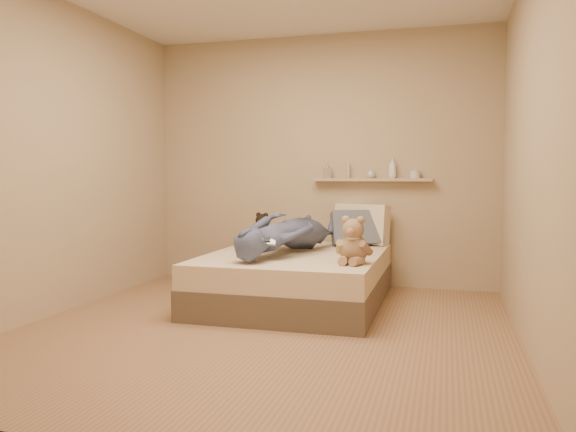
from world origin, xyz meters
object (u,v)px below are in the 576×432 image
(game_console, at_px, (264,241))
(pillow_cream, at_px, (362,224))
(bed, at_px, (296,278))
(teddy_bear, at_px, (353,244))
(person, at_px, (285,233))
(wall_shelf, at_px, (372,180))
(pillow_grey, at_px, (357,228))
(dark_plush, at_px, (263,230))

(game_console, distance_m, pillow_cream, 1.49)
(bed, distance_m, pillow_cream, 1.04)
(teddy_bear, xyz_separation_m, person, (-0.68, 0.44, 0.03))
(bed, xyz_separation_m, person, (-0.09, -0.04, 0.41))
(pillow_cream, bearing_deg, game_console, -113.23)
(teddy_bear, distance_m, person, 0.81)
(teddy_bear, bearing_deg, wall_shelf, 91.53)
(teddy_bear, xyz_separation_m, wall_shelf, (-0.04, 1.39, 0.49))
(game_console, bearing_deg, pillow_cream, 66.77)
(wall_shelf, bearing_deg, pillow_grey, -117.37)
(game_console, relative_size, wall_shelf, 0.16)
(person, bearing_deg, teddy_bear, 158.05)
(bed, bearing_deg, teddy_bear, -39.42)
(dark_plush, xyz_separation_m, person, (0.44, -0.67, 0.05))
(bed, bearing_deg, pillow_cream, 60.95)
(person, distance_m, wall_shelf, 1.24)
(pillow_cream, distance_m, pillow_grey, 0.15)
(pillow_grey, bearing_deg, teddy_bear, -82.69)
(dark_plush, bearing_deg, pillow_cream, 11.57)
(bed, height_order, pillow_cream, pillow_cream)
(pillow_cream, relative_size, person, 0.36)
(pillow_grey, bearing_deg, person, -125.84)
(game_console, height_order, wall_shelf, wall_shelf)
(game_console, bearing_deg, bed, 76.82)
(game_console, xyz_separation_m, wall_shelf, (0.68, 1.45, 0.49))
(game_console, xyz_separation_m, pillow_grey, (0.56, 1.23, 0.01))
(teddy_bear, xyz_separation_m, pillow_grey, (-0.15, 1.17, 0.01))
(bed, relative_size, person, 1.24)
(bed, xyz_separation_m, teddy_bear, (0.59, -0.48, 0.38))
(game_console, bearing_deg, teddy_bear, 4.43)
(dark_plush, relative_size, person, 0.21)
(dark_plush, height_order, person, person)
(game_console, xyz_separation_m, pillow_cream, (0.59, 1.37, 0.04))
(person, bearing_deg, wall_shelf, -113.06)
(dark_plush, relative_size, pillow_grey, 0.63)
(game_console, relative_size, pillow_grey, 0.39)
(dark_plush, xyz_separation_m, pillow_grey, (0.96, 0.06, 0.03))
(bed, bearing_deg, game_console, -103.18)
(game_console, relative_size, pillow_cream, 0.36)
(dark_plush, distance_m, pillow_cream, 1.01)
(bed, distance_m, dark_plush, 0.90)
(pillow_cream, height_order, wall_shelf, wall_shelf)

